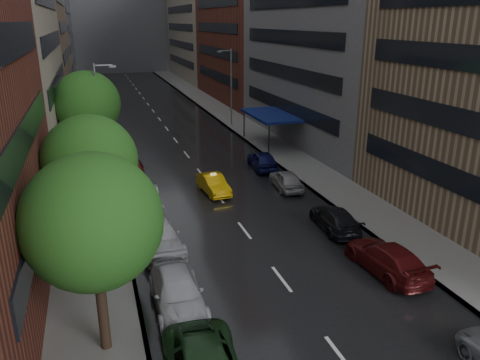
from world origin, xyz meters
The scene contains 13 objects.
road centered at (0.00, 50.00, 0.01)m, with size 14.00×140.00×0.01m, color black.
sidewalk_left centered at (-9.00, 50.00, 0.07)m, with size 4.00×140.00×0.15m, color gray.
sidewalk_right centered at (9.00, 50.00, 0.07)m, with size 4.00×140.00×0.15m, color gray.
building_far centered at (0.00, 118.00, 16.00)m, with size 40.00×14.00×32.00m, color slate.
tree_near centered at (-8.60, 7.15, 5.50)m, with size 5.04×5.04×8.03m.
tree_mid centered at (-8.60, 15.51, 5.35)m, with size 4.91×4.91×7.83m.
tree_far centered at (-8.60, 31.00, 5.83)m, with size 5.35×5.35×8.52m.
taxi centered at (-0.14, 23.06, 0.69)m, with size 1.47×4.21×1.39m, color #E5AB0C.
parked_cars_left centered at (-5.40, 12.81, 0.78)m, with size 2.96×29.94×1.61m.
parked_cars_right centered at (5.40, 14.00, 0.74)m, with size 2.48×31.47×1.60m.
street_lamp_left centered at (-7.72, 30.00, 4.89)m, with size 1.74×0.22×9.00m.
street_lamp_right centered at (7.72, 45.00, 4.89)m, with size 1.74×0.22×9.00m.
awning centered at (8.98, 35.00, 3.13)m, with size 4.00×8.00×3.12m.
Camera 1 is at (-8.20, -8.98, 12.32)m, focal length 35.00 mm.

